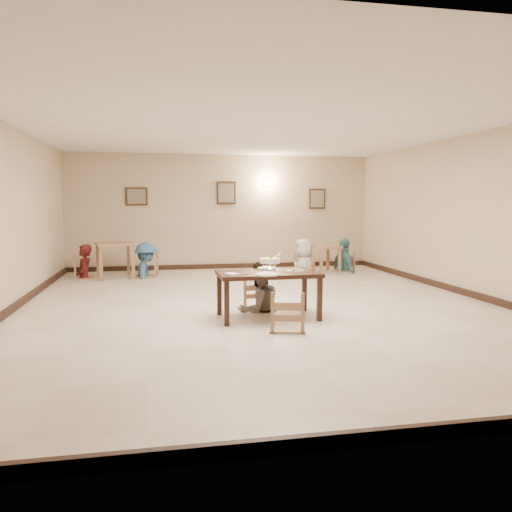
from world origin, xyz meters
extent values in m
plane|color=beige|center=(0.00, 0.00, 0.00)|extent=(10.00, 10.00, 0.00)
plane|color=white|center=(0.00, 0.00, 3.00)|extent=(10.00, 10.00, 0.00)
plane|color=#CCB297|center=(0.00, 5.00, 1.50)|extent=(10.00, 0.00, 10.00)
plane|color=#CCB297|center=(0.00, -5.00, 1.50)|extent=(10.00, 0.00, 10.00)
plane|color=#CCB297|center=(-4.00, 0.00, 1.50)|extent=(0.00, 10.00, 10.00)
plane|color=#CCB297|center=(4.00, 0.00, 1.50)|extent=(0.00, 10.00, 10.00)
cube|color=black|center=(0.00, 4.97, 0.06)|extent=(8.00, 0.06, 0.12)
cube|color=black|center=(0.00, -4.97, 0.06)|extent=(8.00, 0.06, 0.12)
cube|color=black|center=(-3.97, 0.00, 0.06)|extent=(0.06, 10.00, 0.12)
cube|color=black|center=(3.97, 0.00, 0.06)|extent=(0.06, 10.00, 0.12)
cube|color=#311F14|center=(-2.20, 4.96, 1.90)|extent=(0.55, 0.03, 0.45)
cube|color=gray|center=(-2.20, 4.94, 1.90)|extent=(0.45, 0.01, 0.37)
cube|color=#311F14|center=(0.10, 4.96, 2.00)|extent=(0.50, 0.03, 0.60)
cube|color=gray|center=(0.10, 4.94, 2.00)|extent=(0.41, 0.01, 0.49)
cube|color=#311F14|center=(2.60, 4.96, 1.85)|extent=(0.45, 0.03, 0.55)
cube|color=gray|center=(2.60, 4.94, 1.85)|extent=(0.37, 0.01, 0.45)
cube|color=#FFD88C|center=(1.20, 4.96, 2.30)|extent=(0.16, 0.05, 0.22)
cube|color=#311A13|center=(-0.06, -0.92, 0.67)|extent=(1.52, 0.88, 0.06)
cube|color=#311A13|center=(-0.74, -1.30, 0.32)|extent=(0.07, 0.07, 0.64)
cube|color=#311A13|center=(0.63, -1.26, 0.32)|extent=(0.07, 0.07, 0.64)
cube|color=#311A13|center=(-0.76, -0.58, 0.32)|extent=(0.07, 0.07, 0.64)
cube|color=#311A13|center=(0.62, -0.54, 0.32)|extent=(0.07, 0.07, 0.64)
cube|color=#A1815E|center=(-0.07, -0.30, 0.42)|extent=(0.43, 0.43, 0.05)
cube|color=#A1815E|center=(0.04, -1.67, 0.47)|extent=(0.48, 0.48, 0.05)
imported|color=gray|center=(-0.08, -0.35, 0.79)|extent=(0.93, 0.83, 1.58)
torus|color=silver|center=(-0.03, -0.89, 0.83)|extent=(0.24, 0.24, 0.01)
cylinder|color=silver|center=(-0.03, -0.89, 0.72)|extent=(0.06, 0.06, 0.04)
cone|color=#FFA526|center=(-0.03, -0.89, 0.77)|extent=(0.04, 0.04, 0.05)
cylinder|color=white|center=(-0.03, -0.89, 0.87)|extent=(0.31, 0.31, 0.07)
cylinder|color=#C16523|center=(-0.03, -0.89, 0.90)|extent=(0.27, 0.27, 0.02)
sphere|color=#2D7223|center=(-0.02, -0.90, 0.91)|extent=(0.04, 0.04, 0.04)
cylinder|color=silver|center=(0.09, -0.83, 0.92)|extent=(0.14, 0.09, 0.10)
cylinder|color=silver|center=(0.07, -0.83, 0.77)|extent=(0.01, 0.01, 0.14)
cylinder|color=silver|center=(-0.12, -0.83, 0.77)|extent=(0.01, 0.01, 0.14)
cylinder|color=silver|center=(-0.03, -0.99, 0.77)|extent=(0.01, 0.01, 0.14)
cylinder|color=white|center=(-0.01, -0.58, 0.71)|extent=(0.28, 0.28, 0.02)
ellipsoid|color=white|center=(-0.01, -0.58, 0.72)|extent=(0.19, 0.16, 0.06)
cylinder|color=white|center=(-0.15, -1.27, 0.71)|extent=(0.32, 0.32, 0.02)
ellipsoid|color=white|center=(-0.15, -1.27, 0.72)|extent=(0.21, 0.18, 0.07)
cylinder|color=white|center=(0.33, -0.99, 0.71)|extent=(0.28, 0.28, 0.02)
sphere|color=#2D7223|center=(0.29, -1.07, 0.74)|extent=(0.05, 0.05, 0.05)
cylinder|color=white|center=(-0.41, -1.04, 0.71)|extent=(0.12, 0.12, 0.02)
cylinder|color=#A81C17|center=(-0.41, -1.04, 0.72)|extent=(0.09, 0.09, 0.01)
cube|color=white|center=(-0.65, -1.21, 0.72)|extent=(0.20, 0.22, 0.03)
cube|color=silver|center=(-0.60, -1.12, 0.71)|extent=(0.09, 0.18, 0.01)
cube|color=silver|center=(-0.57, -1.12, 0.71)|extent=(0.09, 0.18, 0.01)
cylinder|color=white|center=(0.66, -0.82, 0.77)|extent=(0.07, 0.07, 0.14)
cylinder|color=orange|center=(0.66, -0.82, 0.76)|extent=(0.06, 0.06, 0.10)
cube|color=#9D7455|center=(-2.67, 3.76, 0.79)|extent=(0.98, 0.98, 0.06)
cube|color=#9D7455|center=(-2.94, 3.34, 0.38)|extent=(0.07, 0.07, 0.76)
cube|color=#9D7455|center=(-2.25, 3.48, 0.38)|extent=(0.07, 0.07, 0.76)
cube|color=#9D7455|center=(-3.08, 4.03, 0.38)|extent=(0.07, 0.07, 0.76)
cube|color=#9D7455|center=(-2.39, 4.17, 0.38)|extent=(0.07, 0.07, 0.76)
cube|color=#9D7455|center=(2.45, 3.84, 0.63)|extent=(0.80, 0.80, 0.06)
cube|color=#9D7455|center=(2.25, 3.52, 0.30)|extent=(0.07, 0.07, 0.60)
cube|color=#9D7455|center=(2.78, 3.64, 0.30)|extent=(0.07, 0.07, 0.60)
cube|color=#9D7455|center=(2.13, 4.04, 0.30)|extent=(0.07, 0.07, 0.60)
cube|color=#9D7455|center=(2.65, 4.17, 0.30)|extent=(0.07, 0.07, 0.60)
cube|color=#A1815E|center=(-3.37, 3.80, 0.42)|extent=(0.43, 0.43, 0.05)
cube|color=#A1815E|center=(-1.96, 3.76, 0.50)|extent=(0.51, 0.51, 0.06)
cube|color=#A1815E|center=(1.93, 3.91, 0.41)|extent=(0.41, 0.41, 0.05)
cube|color=#A1815E|center=(2.98, 3.84, 0.42)|extent=(0.43, 0.43, 0.05)
imported|color=#501515|center=(-3.37, 3.80, 0.79)|extent=(0.43, 0.61, 1.57)
imported|color=#4F79A4|center=(-1.96, 3.76, 0.82)|extent=(0.62, 1.07, 1.64)
imported|color=silver|center=(1.93, 3.91, 0.84)|extent=(0.65, 0.89, 1.67)
imported|color=teal|center=(2.98, 3.84, 0.84)|extent=(0.53, 1.03, 1.69)
camera|label=1|loc=(-1.66, -8.14, 1.72)|focal=35.00mm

